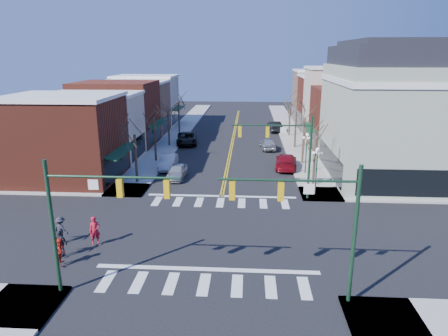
% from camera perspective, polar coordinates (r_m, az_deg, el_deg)
% --- Properties ---
extents(ground, '(160.00, 160.00, 0.00)m').
position_cam_1_polar(ground, '(27.95, -1.45, -9.51)').
color(ground, black).
rests_on(ground, ground).
extents(sidewalk_left, '(3.50, 70.00, 0.15)m').
position_cam_1_polar(sidewalk_left, '(47.97, -9.82, 1.32)').
color(sidewalk_left, '#9E9B93').
rests_on(sidewalk_left, ground).
extents(sidewalk_right, '(3.50, 70.00, 0.15)m').
position_cam_1_polar(sidewalk_right, '(47.13, 11.37, 0.98)').
color(sidewalk_right, '#9E9B93').
rests_on(sidewalk_right, ground).
extents(bldg_left_brick_a, '(10.00, 8.50, 8.00)m').
position_cam_1_polar(bldg_left_brick_a, '(41.72, -21.76, 3.75)').
color(bldg_left_brick_a, maroon).
rests_on(bldg_left_brick_a, ground).
extents(bldg_left_stucco_a, '(10.00, 7.00, 7.50)m').
position_cam_1_polar(bldg_left_stucco_a, '(48.74, -17.94, 5.44)').
color(bldg_left_stucco_a, '#C1B49F').
rests_on(bldg_left_stucco_a, ground).
extents(bldg_left_brick_b, '(10.00, 9.00, 8.50)m').
position_cam_1_polar(bldg_left_brick_b, '(56.09, -15.06, 7.48)').
color(bldg_left_brick_b, maroon).
rests_on(bldg_left_brick_b, ground).
extents(bldg_left_tan, '(10.00, 7.50, 7.80)m').
position_cam_1_polar(bldg_left_tan, '(63.94, -12.72, 8.30)').
color(bldg_left_tan, '#9A7155').
rests_on(bldg_left_tan, ground).
extents(bldg_left_stucco_b, '(10.00, 8.00, 8.20)m').
position_cam_1_polar(bldg_left_stucco_b, '(71.33, -11.01, 9.32)').
color(bldg_left_stucco_b, '#C1B49F').
rests_on(bldg_left_stucco_b, ground).
extents(bldg_right_brick_a, '(10.00, 8.50, 8.00)m').
position_cam_1_polar(bldg_right_brick_a, '(53.17, 18.07, 6.52)').
color(bldg_right_brick_a, maroon).
rests_on(bldg_right_brick_a, ground).
extents(bldg_right_stucco, '(10.00, 7.00, 10.00)m').
position_cam_1_polar(bldg_right_stucco, '(60.51, 16.38, 8.68)').
color(bldg_right_stucco, '#C1B49F').
rests_on(bldg_right_stucco, ground).
extents(bldg_right_brick_b, '(10.00, 8.00, 8.50)m').
position_cam_1_polar(bldg_right_brick_b, '(67.88, 14.98, 8.88)').
color(bldg_right_brick_b, maroon).
rests_on(bldg_right_brick_b, ground).
extents(bldg_right_tan, '(10.00, 8.00, 9.00)m').
position_cam_1_polar(bldg_right_tan, '(75.67, 13.84, 9.83)').
color(bldg_right_tan, '#9A7155').
rests_on(bldg_right_tan, ground).
extents(victorian_corner, '(12.25, 14.25, 13.30)m').
position_cam_1_polar(victorian_corner, '(42.44, 23.34, 7.42)').
color(victorian_corner, '#99A38D').
rests_on(victorian_corner, ground).
extents(traffic_mast_near_left, '(6.60, 0.28, 7.20)m').
position_cam_1_polar(traffic_mast_near_left, '(20.71, -18.96, -5.63)').
color(traffic_mast_near_left, '#14331E').
rests_on(traffic_mast_near_left, ground).
extents(traffic_mast_near_right, '(6.60, 0.28, 7.20)m').
position_cam_1_polar(traffic_mast_near_right, '(19.45, 13.07, -6.56)').
color(traffic_mast_near_right, '#14331E').
rests_on(traffic_mast_near_right, ground).
extents(traffic_mast_far_right, '(6.60, 0.28, 7.20)m').
position_cam_1_polar(traffic_mast_far_right, '(33.50, 9.12, 3.16)').
color(traffic_mast_far_right, '#14331E').
rests_on(traffic_mast_far_right, ground).
extents(lamppost_corner, '(0.36, 0.36, 4.33)m').
position_cam_1_polar(lamppost_corner, '(35.33, 13.12, 0.69)').
color(lamppost_corner, '#14331E').
rests_on(lamppost_corner, ground).
extents(lamppost_midblock, '(0.36, 0.36, 4.33)m').
position_cam_1_polar(lamppost_midblock, '(41.56, 11.71, 3.05)').
color(lamppost_midblock, '#14331E').
rests_on(lamppost_midblock, ground).
extents(tree_left_a, '(0.24, 0.24, 4.76)m').
position_cam_1_polar(tree_left_a, '(38.89, -12.47, 1.24)').
color(tree_left_a, '#382B21').
rests_on(tree_left_a, ground).
extents(tree_left_b, '(0.24, 0.24, 5.04)m').
position_cam_1_polar(tree_left_b, '(46.38, -9.82, 3.92)').
color(tree_left_b, '#382B21').
rests_on(tree_left_b, ground).
extents(tree_left_c, '(0.24, 0.24, 4.55)m').
position_cam_1_polar(tree_left_c, '(54.09, -7.89, 5.45)').
color(tree_left_c, '#382B21').
rests_on(tree_left_c, ground).
extents(tree_left_d, '(0.24, 0.24, 4.90)m').
position_cam_1_polar(tree_left_d, '(61.81, -6.45, 6.98)').
color(tree_left_d, '#382B21').
rests_on(tree_left_d, ground).
extents(tree_right_a, '(0.24, 0.24, 4.62)m').
position_cam_1_polar(tree_right_a, '(37.91, 12.76, 0.73)').
color(tree_right_a, '#382B21').
rests_on(tree_right_a, ground).
extents(tree_right_b, '(0.24, 0.24, 5.18)m').
position_cam_1_polar(tree_right_b, '(45.54, 11.26, 3.72)').
color(tree_right_b, '#382B21').
rests_on(tree_right_b, ground).
extents(tree_right_c, '(0.24, 0.24, 4.83)m').
position_cam_1_polar(tree_right_c, '(53.36, 10.17, 5.36)').
color(tree_right_c, '#382B21').
rests_on(tree_right_c, ground).
extents(tree_right_d, '(0.24, 0.24, 4.97)m').
position_cam_1_polar(tree_right_d, '(61.18, 9.36, 6.81)').
color(tree_right_d, '#382B21').
rests_on(tree_right_d, ground).
extents(car_left_near, '(1.83, 4.22, 1.42)m').
position_cam_1_polar(car_left_near, '(40.11, -6.72, -0.52)').
color(car_left_near, '#B4B5B9').
rests_on(car_left_near, ground).
extents(car_left_mid, '(1.73, 4.63, 1.51)m').
position_cam_1_polar(car_left_mid, '(43.65, -8.00, 0.86)').
color(car_left_mid, silver).
rests_on(car_left_mid, ground).
extents(car_left_far, '(3.42, 6.11, 1.61)m').
position_cam_1_polar(car_left_far, '(55.34, -5.34, 4.22)').
color(car_left_far, black).
rests_on(car_left_far, ground).
extents(car_right_near, '(2.76, 5.68, 1.59)m').
position_cam_1_polar(car_right_near, '(43.87, 8.86, 0.96)').
color(car_right_near, maroon).
rests_on(car_right_near, ground).
extents(car_right_mid, '(2.18, 4.54, 1.50)m').
position_cam_1_polar(car_right_mid, '(52.40, 6.28, 3.46)').
color(car_right_mid, '#ADADB1').
rests_on(car_right_mid, ground).
extents(car_right_far, '(2.34, 5.16, 1.64)m').
position_cam_1_polar(car_right_far, '(64.94, 7.22, 5.93)').
color(car_right_far, black).
rests_on(car_right_far, ground).
extents(pedestrian_red_a, '(0.80, 0.71, 1.85)m').
position_cam_1_polar(pedestrian_red_a, '(27.34, -17.97, -8.47)').
color(pedestrian_red_a, '#B51327').
rests_on(pedestrian_red_a, sidewalk_left).
extents(pedestrian_red_b, '(0.69, 0.84, 1.61)m').
position_cam_1_polar(pedestrian_red_b, '(25.62, -22.26, -10.91)').
color(pedestrian_red_b, red).
rests_on(pedestrian_red_b, sidewalk_left).
extents(pedestrian_dark_a, '(1.03, 0.68, 1.63)m').
position_cam_1_polar(pedestrian_dark_a, '(26.63, -22.33, -9.86)').
color(pedestrian_dark_a, '#212229').
rests_on(pedestrian_dark_a, sidewalk_left).
extents(pedestrian_dark_b, '(1.24, 0.98, 1.69)m').
position_cam_1_polar(pedestrian_dark_b, '(28.50, -22.27, -8.07)').
color(pedestrian_dark_b, '#21222A').
rests_on(pedestrian_dark_b, sidewalk_left).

